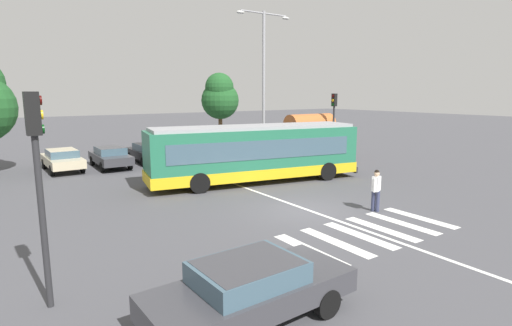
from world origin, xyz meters
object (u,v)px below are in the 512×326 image
object	(u,v)px
parked_car_champagne	(62,159)
background_tree_right	(220,97)
parked_car_charcoal	(110,156)
bus_stop_shelter	(310,125)
foreground_sedan	(250,287)
parked_car_black	(148,152)
pedestrian_crossing_street	(376,188)
traffic_light_far_corner	(334,115)
twin_arm_street_lamp	(264,73)
parked_car_white	(188,149)
parked_car_silver	(223,147)
city_transit_bus	(255,153)
traffic_light_near_corner	(38,167)

from	to	relation	value
parked_car_champagne	background_tree_right	distance (m)	15.43
parked_car_charcoal	background_tree_right	world-z (taller)	background_tree_right
bus_stop_shelter	background_tree_right	size ratio (longest dim) A/B	0.59
foreground_sedan	bus_stop_shelter	xyz separation A→B (m)	(15.69, 15.73, 1.65)
bus_stop_shelter	background_tree_right	distance (m)	10.24
parked_car_champagne	parked_car_black	size ratio (longest dim) A/B	1.01
bus_stop_shelter	pedestrian_crossing_street	bearing A→B (deg)	-120.69
parked_car_charcoal	traffic_light_far_corner	bearing A→B (deg)	-21.23
twin_arm_street_lamp	background_tree_right	xyz separation A→B (m)	(1.92, 9.51, -1.66)
traffic_light_far_corner	parked_car_champagne	bearing A→B (deg)	160.42
parked_car_white	bus_stop_shelter	world-z (taller)	bus_stop_shelter
parked_car_black	pedestrian_crossing_street	bearing A→B (deg)	-77.55
parked_car_champagne	parked_car_black	xyz separation A→B (m)	(5.40, -0.14, 0.00)
pedestrian_crossing_street	bus_stop_shelter	bearing A→B (deg)	59.31
pedestrian_crossing_street	foreground_sedan	world-z (taller)	pedestrian_crossing_street
parked_car_silver	background_tree_right	distance (m)	7.55
parked_car_black	traffic_light_far_corner	xyz separation A→B (m)	(11.70, -5.94, 2.40)
city_transit_bus	parked_car_champagne	xyz separation A→B (m)	(-8.05, 9.31, -0.82)
bus_stop_shelter	traffic_light_far_corner	bearing A→B (deg)	-55.33
parked_car_white	traffic_light_far_corner	size ratio (longest dim) A/B	0.97
traffic_light_far_corner	pedestrian_crossing_street	bearing A→B (deg)	-127.58
city_transit_bus	pedestrian_crossing_street	xyz separation A→B (m)	(0.97, -7.27, -0.62)
parked_car_charcoal	background_tree_right	size ratio (longest dim) A/B	0.69
city_transit_bus	bus_stop_shelter	bearing A→B (deg)	30.08
pedestrian_crossing_street	traffic_light_far_corner	xyz separation A→B (m)	(8.08, 10.49, 2.20)
background_tree_right	parked_car_white	bearing A→B (deg)	-136.90
city_transit_bus	foreground_sedan	size ratio (longest dim) A/B	2.60
city_transit_bus	bus_stop_shelter	distance (m)	9.34
twin_arm_street_lamp	background_tree_right	world-z (taller)	twin_arm_street_lamp
parked_car_black	bus_stop_shelter	xyz separation A→B (m)	(10.71, -4.51, 1.65)
city_transit_bus	parked_car_white	xyz separation A→B (m)	(0.26, 9.11, -0.82)
parked_car_white	traffic_light_near_corner	size ratio (longest dim) A/B	0.96
parked_car_black	twin_arm_street_lamp	distance (m)	9.56
parked_car_white	bus_stop_shelter	size ratio (longest dim) A/B	1.17
city_transit_bus	pedestrian_crossing_street	world-z (taller)	city_transit_bus
city_transit_bus	traffic_light_far_corner	xyz separation A→B (m)	(9.05, 3.23, 1.58)
city_transit_bus	bus_stop_shelter	world-z (taller)	bus_stop_shelter
traffic_light_far_corner	parked_car_white	bearing A→B (deg)	146.20
traffic_light_far_corner	parked_car_charcoal	bearing A→B (deg)	158.77
pedestrian_crossing_street	background_tree_right	distance (m)	22.60
parked_car_silver	bus_stop_shelter	xyz separation A→B (m)	(5.12, -3.99, 1.65)
foreground_sedan	parked_car_charcoal	distance (m)	20.00
pedestrian_crossing_street	traffic_light_near_corner	bearing A→B (deg)	-176.39
foreground_sedan	background_tree_right	size ratio (longest dim) A/B	0.69
pedestrian_crossing_street	twin_arm_street_lamp	world-z (taller)	twin_arm_street_lamp
foreground_sedan	parked_car_white	distance (m)	21.67
parked_car_champagne	twin_arm_street_lamp	world-z (taller)	twin_arm_street_lamp
parked_car_silver	parked_car_black	bearing A→B (deg)	174.68
pedestrian_crossing_street	traffic_light_far_corner	bearing A→B (deg)	52.42
pedestrian_crossing_street	background_tree_right	xyz separation A→B (m)	(5.04, 21.76, 3.47)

